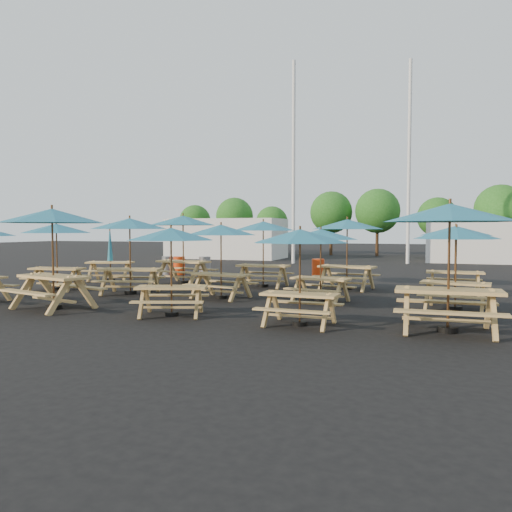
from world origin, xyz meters
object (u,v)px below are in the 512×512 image
(picnic_unit_10, at_px, (321,238))
(picnic_unit_7, at_px, (221,233))
(picnic_unit_4, at_px, (130,227))
(picnic_unit_13, at_px, (456,237))
(picnic_unit_14, at_px, (456,234))
(picnic_unit_3, at_px, (52,221))
(picnic_unit_12, at_px, (450,219))
(picnic_unit_2, at_px, (110,257))
(picnic_unit_9, at_px, (300,241))
(waste_bin_0, at_px, (168,265))
(waste_bin_2, at_px, (205,266))
(waste_bin_3, at_px, (318,269))
(picnic_unit_5, at_px, (183,224))
(waste_bin_1, at_px, (179,266))
(picnic_unit_6, at_px, (171,238))
(picnic_unit_11, at_px, (347,228))
(picnic_unit_8, at_px, (263,229))
(picnic_unit_1, at_px, (56,231))

(picnic_unit_10, bearing_deg, picnic_unit_7, -164.58)
(picnic_unit_4, height_order, picnic_unit_13, picnic_unit_4)
(picnic_unit_10, height_order, picnic_unit_14, picnic_unit_14)
(picnic_unit_3, distance_m, picnic_unit_14, 11.71)
(picnic_unit_4, height_order, picnic_unit_12, picnic_unit_12)
(picnic_unit_4, bearing_deg, picnic_unit_2, 117.86)
(picnic_unit_4, distance_m, picnic_unit_14, 10.15)
(picnic_unit_9, distance_m, waste_bin_0, 13.08)
(picnic_unit_3, relative_size, picnic_unit_10, 1.30)
(picnic_unit_7, xyz_separation_m, waste_bin_2, (-3.74, 6.85, -1.50))
(picnic_unit_10, relative_size, waste_bin_0, 2.94)
(picnic_unit_14, xyz_separation_m, waste_bin_3, (-5.08, 3.51, -1.48))
(picnic_unit_5, relative_size, picnic_unit_9, 1.40)
(picnic_unit_12, distance_m, waste_bin_1, 14.60)
(picnic_unit_3, xyz_separation_m, waste_bin_1, (-1.59, 9.70, -1.84))
(picnic_unit_9, bearing_deg, picnic_unit_4, 154.88)
(picnic_unit_14, bearing_deg, picnic_unit_6, -134.74)
(picnic_unit_4, distance_m, picnic_unit_7, 3.10)
(picnic_unit_9, bearing_deg, picnic_unit_11, 93.02)
(picnic_unit_2, distance_m, picnic_unit_7, 6.98)
(picnic_unit_4, distance_m, picnic_unit_10, 6.02)
(picnic_unit_2, bearing_deg, picnic_unit_9, -52.37)
(picnic_unit_8, bearing_deg, waste_bin_3, 71.99)
(picnic_unit_4, xyz_separation_m, waste_bin_0, (-2.31, 6.46, -1.69))
(picnic_unit_12, distance_m, waste_bin_3, 10.97)
(picnic_unit_14, xyz_separation_m, waste_bin_1, (-11.35, 3.23, -1.48))
(picnic_unit_11, bearing_deg, picnic_unit_1, -149.40)
(picnic_unit_5, height_order, waste_bin_1, picnic_unit_5)
(picnic_unit_4, relative_size, waste_bin_0, 3.59)
(picnic_unit_5, distance_m, picnic_unit_13, 9.91)
(waste_bin_1, bearing_deg, picnic_unit_13, -29.91)
(picnic_unit_7, height_order, picnic_unit_8, picnic_unit_8)
(picnic_unit_13, distance_m, waste_bin_2, 12.32)
(picnic_unit_8, distance_m, waste_bin_0, 6.71)
(picnic_unit_3, xyz_separation_m, picnic_unit_9, (6.44, -0.05, -0.46))
(picnic_unit_9, xyz_separation_m, picnic_unit_14, (3.31, 6.53, 0.10))
(picnic_unit_1, relative_size, picnic_unit_11, 0.92)
(picnic_unit_12, height_order, picnic_unit_13, picnic_unit_12)
(picnic_unit_3, relative_size, waste_bin_2, 3.83)
(picnic_unit_11, bearing_deg, picnic_unit_4, -140.74)
(picnic_unit_5, height_order, picnic_unit_10, picnic_unit_5)
(picnic_unit_3, bearing_deg, picnic_unit_10, 44.42)
(picnic_unit_6, bearing_deg, picnic_unit_9, -21.94)
(picnic_unit_2, xyz_separation_m, picnic_unit_5, (3.18, 0.07, 1.31))
(picnic_unit_2, relative_size, picnic_unit_9, 1.07)
(picnic_unit_9, bearing_deg, waste_bin_1, 131.85)
(picnic_unit_12, xyz_separation_m, waste_bin_2, (-9.87, 9.86, -1.82))
(picnic_unit_6, distance_m, picnic_unit_7, 3.13)
(picnic_unit_3, distance_m, picnic_unit_4, 3.23)
(picnic_unit_1, distance_m, picnic_unit_8, 6.97)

